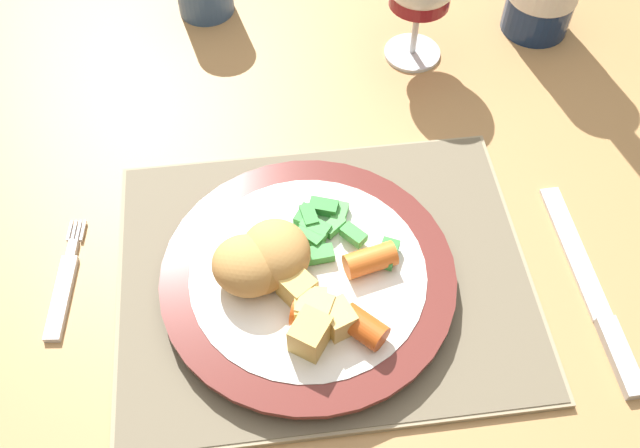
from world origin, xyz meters
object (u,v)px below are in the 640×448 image
(dining_table, at_px, (273,161))
(table_knife, at_px, (597,302))
(dinner_plate, at_px, (308,278))
(fork, at_px, (64,287))

(dining_table, distance_m, table_knife, 0.38)
(dinner_plate, xyz_separation_m, table_knife, (0.24, -0.05, -0.01))
(dining_table, relative_size, dinner_plate, 5.67)
(dining_table, height_order, dinner_plate, dinner_plate)
(dining_table, bearing_deg, dinner_plate, -85.63)
(dinner_plate, distance_m, table_knife, 0.25)
(fork, relative_size, table_knife, 0.58)
(dining_table, relative_size, table_knife, 6.70)
(dining_table, bearing_deg, table_knife, -45.88)
(dinner_plate, xyz_separation_m, fork, (-0.21, 0.03, -0.01))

